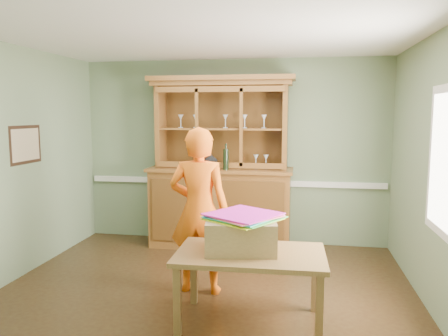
% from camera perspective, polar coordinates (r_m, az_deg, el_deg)
% --- Properties ---
extents(floor, '(4.50, 4.50, 0.00)m').
position_cam_1_polar(floor, '(4.89, -2.56, -15.99)').
color(floor, '#402C14').
rests_on(floor, ground).
extents(ceiling, '(4.50, 4.50, 0.00)m').
position_cam_1_polar(ceiling, '(4.56, -2.76, 16.98)').
color(ceiling, white).
rests_on(ceiling, wall_back).
extents(wall_back, '(4.50, 0.00, 4.50)m').
position_cam_1_polar(wall_back, '(6.49, 1.20, 2.12)').
color(wall_back, gray).
rests_on(wall_back, floor).
extents(wall_left, '(0.00, 4.00, 4.00)m').
position_cam_1_polar(wall_left, '(5.48, -26.28, 0.44)').
color(wall_left, gray).
rests_on(wall_left, floor).
extents(wall_right, '(0.00, 4.00, 4.00)m').
position_cam_1_polar(wall_right, '(4.60, 25.85, -0.70)').
color(wall_right, gray).
rests_on(wall_right, floor).
extents(wall_front, '(4.50, 0.00, 4.50)m').
position_cam_1_polar(wall_front, '(2.64, -12.20, -5.50)').
color(wall_front, gray).
rests_on(wall_front, floor).
extents(chair_rail, '(4.41, 0.05, 0.08)m').
position_cam_1_polar(chair_rail, '(6.52, 1.16, -1.85)').
color(chair_rail, white).
rests_on(chair_rail, wall_back).
extents(framed_map, '(0.03, 0.60, 0.46)m').
position_cam_1_polar(framed_map, '(5.69, -24.45, 2.78)').
color(framed_map, black).
rests_on(framed_map, wall_left).
extents(window_panel, '(0.03, 0.96, 1.36)m').
position_cam_1_polar(window_panel, '(4.29, 26.78, 0.75)').
color(window_panel, white).
rests_on(window_panel, wall_right).
extents(china_hutch, '(2.07, 0.68, 2.44)m').
position_cam_1_polar(china_hutch, '(6.30, -0.42, -2.61)').
color(china_hutch, brown).
rests_on(china_hutch, floor).
extents(dining_table, '(1.36, 0.84, 0.67)m').
position_cam_1_polar(dining_table, '(4.05, 3.46, -12.00)').
color(dining_table, brown).
rests_on(dining_table, floor).
extents(cardboard_box, '(0.69, 0.59, 0.29)m').
position_cam_1_polar(cardboard_box, '(4.04, 2.22, -8.69)').
color(cardboard_box, '#A18153').
rests_on(cardboard_box, dining_table).
extents(kite_stack, '(0.76, 0.76, 0.05)m').
position_cam_1_polar(kite_stack, '(4.01, 2.72, -6.26)').
color(kite_stack, '#C9DD1B').
rests_on(kite_stack, cardboard_box).
extents(person, '(0.66, 0.44, 1.78)m').
position_cam_1_polar(person, '(4.68, -3.27, -5.58)').
color(person, orange).
rests_on(person, floor).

